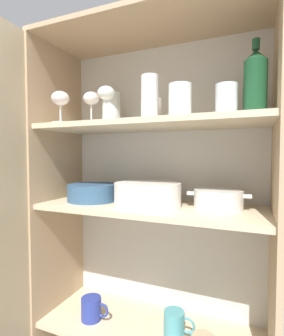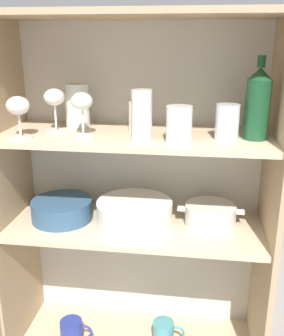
% 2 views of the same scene
% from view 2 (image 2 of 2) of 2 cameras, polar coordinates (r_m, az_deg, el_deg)
% --- Properties ---
extents(cupboard_back_panel, '(0.89, 0.02, 1.49)m').
position_cam_2_polar(cupboard_back_panel, '(1.55, 0.04, -8.02)').
color(cupboard_back_panel, silver).
rests_on(cupboard_back_panel, ground_plane).
extents(cupboard_side_left, '(0.02, 0.36, 1.49)m').
position_cam_2_polar(cupboard_side_left, '(1.52, -17.65, -9.47)').
color(cupboard_side_left, tan).
rests_on(cupboard_side_left, ground_plane).
extents(cupboard_side_right, '(0.02, 0.36, 1.49)m').
position_cam_2_polar(cupboard_side_right, '(1.41, 17.31, -11.80)').
color(cupboard_side_right, tan).
rests_on(cupboard_side_right, ground_plane).
extents(cupboard_top_panel, '(0.89, 0.36, 0.02)m').
position_cam_2_polar(cupboard_top_panel, '(1.22, -1.13, 21.44)').
color(cupboard_top_panel, tan).
rests_on(cupboard_top_panel, cupboard_side_left).
extents(shelf_board_middle, '(0.86, 0.32, 0.02)m').
position_cam_2_polar(shelf_board_middle, '(1.37, -0.95, -8.45)').
color(shelf_board_middle, beige).
extents(shelf_board_upper, '(0.86, 0.32, 0.02)m').
position_cam_2_polar(shelf_board_upper, '(1.25, -1.03, 4.58)').
color(shelf_board_upper, beige).
extents(tumbler_glass_0, '(0.07, 0.07, 0.11)m').
position_cam_2_polar(tumbler_glass_0, '(1.13, 5.40, 6.30)').
color(tumbler_glass_0, white).
rests_on(tumbler_glass_0, shelf_board_upper).
extents(tumbler_glass_1, '(0.06, 0.06, 0.15)m').
position_cam_2_polar(tumbler_glass_1, '(1.15, -0.04, 7.63)').
color(tumbler_glass_1, white).
rests_on(tumbler_glass_1, shelf_board_upper).
extents(tumbler_glass_2, '(0.08, 0.08, 0.15)m').
position_cam_2_polar(tumbler_glass_2, '(1.35, -9.36, 8.91)').
color(tumbler_glass_2, white).
rests_on(tumbler_glass_2, shelf_board_upper).
extents(tumbler_glass_3, '(0.06, 0.06, 0.10)m').
position_cam_2_polar(tumbler_glass_3, '(1.27, -0.58, 7.45)').
color(tumbler_glass_3, silver).
rests_on(tumbler_glass_3, shelf_board_upper).
extents(tumbler_glass_4, '(0.07, 0.07, 0.11)m').
position_cam_2_polar(tumbler_glass_4, '(1.19, 12.25, 6.51)').
color(tumbler_glass_4, white).
rests_on(tumbler_glass_4, shelf_board_upper).
extents(wine_glass_0, '(0.07, 0.07, 0.14)m').
position_cam_2_polar(wine_glass_0, '(1.29, -12.60, 9.47)').
color(wine_glass_0, silver).
rests_on(wine_glass_0, shelf_board_upper).
extents(wine_glass_1, '(0.07, 0.07, 0.14)m').
position_cam_2_polar(wine_glass_1, '(1.20, -8.71, 9.12)').
color(wine_glass_1, white).
rests_on(wine_glass_1, shelf_board_upper).
extents(wine_glass_2, '(0.07, 0.07, 0.13)m').
position_cam_2_polar(wine_glass_2, '(1.23, -17.53, 8.18)').
color(wine_glass_2, silver).
rests_on(wine_glass_2, shelf_board_upper).
extents(wine_bottle, '(0.07, 0.07, 0.24)m').
position_cam_2_polar(wine_bottle, '(1.21, 16.43, 8.96)').
color(wine_bottle, '#194728').
rests_on(wine_bottle, shelf_board_upper).
extents(plate_stack_white, '(0.25, 0.25, 0.09)m').
position_cam_2_polar(plate_stack_white, '(1.32, -1.26, -6.71)').
color(plate_stack_white, white).
rests_on(plate_stack_white, shelf_board_middle).
extents(mixing_bowl_large, '(0.21, 0.21, 0.07)m').
position_cam_2_polar(mixing_bowl_large, '(1.41, -11.55, -5.82)').
color(mixing_bowl_large, '#33567A').
rests_on(mixing_bowl_large, shelf_board_middle).
extents(casserole_dish, '(0.22, 0.17, 0.07)m').
position_cam_2_polar(casserole_dish, '(1.36, 9.88, -6.71)').
color(casserole_dish, silver).
rests_on(casserole_dish, shelf_board_middle).
extents(coffee_mug_primary, '(0.12, 0.08, 0.09)m').
position_cam_2_polar(coffee_mug_primary, '(1.61, -10.10, -22.32)').
color(coffee_mug_primary, '#283893').
rests_on(coffee_mug_primary, shelf_board_lower).
extents(coffee_mug_extra_1, '(0.12, 0.08, 0.09)m').
position_cam_2_polar(coffee_mug_extra_1, '(1.58, 3.21, -22.76)').
color(coffee_mug_extra_1, teal).
rests_on(coffee_mug_extra_1, shelf_board_lower).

